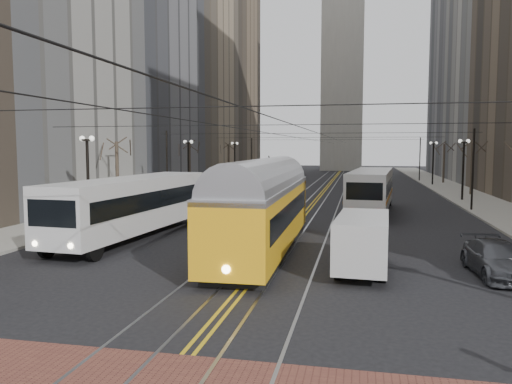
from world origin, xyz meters
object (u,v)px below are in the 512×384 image
at_px(cargo_van, 362,244).
at_px(sedan_parked, 497,259).
at_px(rear_bus, 371,192).
at_px(streetcar, 264,216).
at_px(sedan_grey, 361,205).
at_px(transit_bus, 133,208).
at_px(sedan_silver, 358,191).
at_px(clock_tower, 344,7).

bearing_deg(cargo_van, sedan_parked, 8.21).
height_order(rear_bus, sedan_parked, rear_bus).
relative_size(streetcar, sedan_grey, 3.43).
relative_size(transit_bus, sedan_grey, 3.15).
height_order(cargo_van, sedan_silver, cargo_van).
xyz_separation_m(cargo_van, sedan_silver, (-0.25, 29.02, -0.35)).
xyz_separation_m(clock_tower, streetcar, (-0.50, -90.43, -34.21)).
distance_m(sedan_silver, sedan_parked, 29.08).
bearing_deg(cargo_van, streetcar, 148.64).
xyz_separation_m(clock_tower, sedan_silver, (4.00, -64.68, -35.15)).
xyz_separation_m(streetcar, cargo_van, (4.75, -3.27, -0.59)).
distance_m(clock_tower, rear_bus, 82.06).
bearing_deg(streetcar, cargo_van, -35.38).
relative_size(sedan_silver, sedan_parked, 1.04).
xyz_separation_m(clock_tower, cargo_van, (4.25, -93.69, -34.80)).
bearing_deg(transit_bus, sedan_grey, 49.47).
xyz_separation_m(rear_bus, sedan_grey, (-0.77, -1.41, -0.93)).
height_order(clock_tower, streetcar, clock_tower).
distance_m(rear_bus, sedan_grey, 1.85).
xyz_separation_m(rear_bus, sedan_silver, (-1.00, 9.70, -0.86)).
relative_size(rear_bus, sedan_grey, 2.94).
bearing_deg(rear_bus, transit_bus, -128.18).
relative_size(rear_bus, sedan_silver, 2.61).
xyz_separation_m(streetcar, rear_bus, (5.50, 16.05, -0.09)).
relative_size(clock_tower, sedan_grey, 15.21).
xyz_separation_m(clock_tower, transit_bus, (-8.35, -88.45, -34.25)).
bearing_deg(sedan_silver, clock_tower, 99.32).
height_order(clock_tower, rear_bus, clock_tower).
bearing_deg(sedan_silver, streetcar, -94.13).
distance_m(clock_tower, sedan_grey, 83.68).
bearing_deg(sedan_parked, streetcar, 160.29).
xyz_separation_m(transit_bus, streetcar, (7.85, -1.98, 0.05)).
distance_m(rear_bus, sedan_parked, 19.41).
bearing_deg(sedan_grey, sedan_silver, 85.11).
distance_m(clock_tower, sedan_parked, 100.13).
distance_m(clock_tower, cargo_van, 100.04).
relative_size(transit_bus, rear_bus, 1.07).
bearing_deg(sedan_grey, sedan_parked, -79.23).
xyz_separation_m(transit_bus, rear_bus, (13.35, 14.07, -0.04)).
bearing_deg(transit_bus, sedan_parked, -10.71).
relative_size(transit_bus, sedan_silver, 2.79).
bearing_deg(sedan_grey, streetcar, -113.95).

